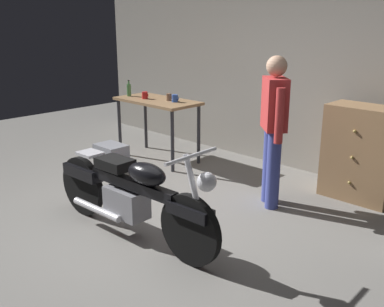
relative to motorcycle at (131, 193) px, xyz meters
The scene contains 11 objects.
ground_plane 0.48m from the motorcycle, 101.39° to the left, with size 12.00×12.00×0.00m, color gray.
back_wall 3.16m from the motorcycle, 90.65° to the left, with size 8.00×0.12×3.10m, color gray.
workbench 2.55m from the motorcycle, 132.49° to the left, with size 1.30×0.64×0.90m.
motorcycle is the anchor object (origin of this frame).
person_standing 1.74m from the motorcycle, 72.53° to the left, with size 0.44×0.42×1.67m.
wooden_dresser 2.71m from the motorcycle, 65.38° to the left, with size 0.80×0.47×1.10m.
storage_bin 2.18m from the motorcycle, 149.07° to the left, with size 0.44×0.32×0.34m, color gray.
mug_blue_enamel 2.41m from the motorcycle, 125.84° to the left, with size 0.12×0.09×0.10m.
mug_red_diner 2.65m from the motorcycle, 136.60° to the left, with size 0.12×0.09×0.10m.
mug_brown_stoneware 2.50m from the motorcycle, 128.27° to the left, with size 0.11×0.07×0.10m.
bottle 2.91m from the motorcycle, 141.73° to the left, with size 0.06×0.06×0.24m.
Camera 1 is at (3.21, -2.59, 2.05)m, focal length 41.94 mm.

